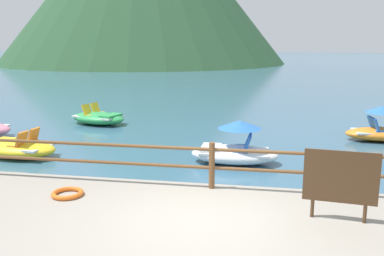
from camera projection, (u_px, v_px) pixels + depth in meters
ground_plane at (255, 73)px, 45.50m from camera, size 200.00×200.00×0.00m
dock_railing at (212, 160)px, 8.22m from camera, size 23.92×0.12×0.95m
sign_board at (341, 178)px, 6.69m from camera, size 1.18×0.18×1.19m
life_ring at (68, 193)px, 7.91m from camera, size 0.61×0.61×0.09m
pedal_boat_0 at (99, 118)px, 16.88m from camera, size 2.67×1.97×0.84m
pedal_boat_1 at (235, 149)px, 11.38m from camera, size 2.41×1.27×1.21m
pedal_boat_2 at (18, 148)px, 12.06m from camera, size 2.50×1.57×0.83m
pedal_boat_4 at (384, 130)px, 13.99m from camera, size 2.62×1.35×1.19m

